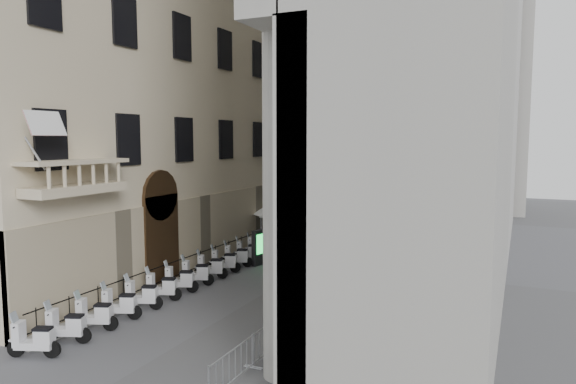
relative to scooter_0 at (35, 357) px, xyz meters
The scene contains 32 objects.
far_building 46.79m from the scooter_0, 85.34° to the left, with size 22.00×10.00×30.00m, color #B0ADA6.
iron_fence 14.20m from the scooter_0, 92.84° to the left, with size 0.30×28.00×1.40m, color black, non-canonical shape.
blue_awning 23.49m from the scooter_0, 70.74° to the left, with size 1.60×3.00×3.00m, color navy, non-canonical shape.
flag 1.24m from the scooter_0, 108.88° to the left, with size 1.00×1.40×8.20m, color #9E0C11, non-canonical shape.
scooter_0 is the anchor object (origin of this frame).
scooter_1 1.29m from the scooter_0, 90.00° to the left, with size 0.56×1.40×1.50m, color silver, non-canonical shape.
scooter_2 2.59m from the scooter_0, 90.00° to the left, with size 0.56×1.40×1.50m, color silver, non-canonical shape.
scooter_3 3.88m from the scooter_0, 90.00° to the left, with size 0.56×1.40×1.50m, color silver, non-canonical shape.
scooter_4 5.18m from the scooter_0, 90.00° to the left, with size 0.56×1.40×1.50m, color silver, non-canonical shape.
scooter_5 6.47m from the scooter_0, 90.00° to the left, with size 0.56×1.40×1.50m, color silver, non-canonical shape.
scooter_6 7.77m from the scooter_0, 90.00° to the left, with size 0.56×1.40×1.50m, color silver, non-canonical shape.
scooter_7 9.06m from the scooter_0, 90.00° to the left, with size 0.56×1.40×1.50m, color silver, non-canonical shape.
scooter_8 10.35m from the scooter_0, 90.00° to the left, with size 0.56×1.40×1.50m, color silver, non-canonical shape.
scooter_9 11.65m from the scooter_0, 90.00° to the left, with size 0.56×1.40×1.50m, color silver, non-canonical shape.
scooter_10 12.94m from the scooter_0, 90.00° to the left, with size 0.56×1.40×1.50m, color silver, non-canonical shape.
scooter_11 14.24m from the scooter_0, 90.00° to the left, with size 0.56×1.40×1.50m, color silver, non-canonical shape.
scooter_12 15.53m from the scooter_0, 90.00° to the left, with size 0.56×1.40×1.50m, color silver, non-canonical shape.
barrier_1 7.64m from the scooter_0, 27.21° to the left, with size 0.60×2.40×1.10m, color #B1B3B9, non-canonical shape.
barrier_2 9.06m from the scooter_0, 41.42° to the left, with size 0.60×2.40×1.10m, color #B1B3B9, non-canonical shape.
barrier_3 10.87m from the scooter_0, 51.35° to the left, with size 0.60×2.40×1.10m, color #B1B3B9, non-canonical shape.
barrier_4 12.92m from the scooter_0, 58.29° to the left, with size 0.60×2.40×1.10m, color #B1B3B9, non-canonical shape.
barrier_5 15.11m from the scooter_0, 63.28° to the left, with size 0.60×2.40×1.10m, color #B1B3B9, non-canonical shape.
barrier_6 17.37m from the scooter_0, 66.99° to the left, with size 0.60×2.40×1.10m, color #B1B3B9, non-canonical shape.
barrier_7 19.70m from the scooter_0, 69.83° to the left, with size 0.60×2.40×1.10m, color #B1B3B9, non-canonical shape.
barrier_8 22.06m from the scooter_0, 72.07° to the left, with size 0.60×2.40×1.10m, color #B1B3B9, non-canonical shape.
barrier_9 24.45m from the scooter_0, 73.88° to the left, with size 0.60×2.40×1.10m, color #B1B3B9, non-canonical shape.
security_tent 18.41m from the scooter_0, 87.11° to the left, with size 4.01×4.01×3.26m.
street_lamp 17.37m from the scooter_0, 88.50° to the left, with size 2.58×0.30×7.89m.
info_kiosk 13.93m from the scooter_0, 86.29° to the left, with size 0.48×0.98×1.99m.
pedestrian_a 25.68m from the scooter_0, 80.44° to the left, with size 0.64×0.42×1.74m, color #0F0E38.
pedestrian_b 28.81m from the scooter_0, 81.58° to the left, with size 0.82×0.64×1.69m, color black.
pedestrian_c 23.53m from the scooter_0, 83.64° to the left, with size 0.92×0.60×1.87m, color black.
Camera 1 is at (10.45, -7.29, 7.03)m, focal length 32.00 mm.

